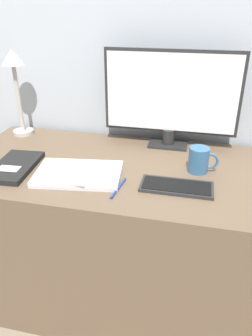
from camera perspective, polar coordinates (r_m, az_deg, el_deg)
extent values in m
plane|color=gray|center=(1.67, 0.18, -25.15)|extent=(10.00, 10.00, 0.00)
cube|color=#B2BCC6|center=(1.59, 5.18, 22.63)|extent=(3.60, 0.05, 2.40)
cube|color=brown|center=(1.54, 1.72, -11.74)|extent=(1.53, 0.68, 0.71)
cube|color=#262626|center=(1.57, 7.32, 4.11)|extent=(0.18, 0.11, 0.01)
cylinder|color=#262626|center=(1.55, 7.40, 5.48)|extent=(0.06, 0.06, 0.07)
cube|color=#262626|center=(1.49, 7.90, 12.86)|extent=(0.60, 0.01, 0.37)
cube|color=white|center=(1.49, 7.87, 12.78)|extent=(0.58, 0.01, 0.34)
cube|color=#282828|center=(1.22, 8.80, -3.24)|extent=(0.27, 0.12, 0.01)
cube|color=black|center=(1.21, 8.81, -3.01)|extent=(0.25, 0.10, 0.00)
cube|color=silver|center=(1.29, -8.26, -1.23)|extent=(0.36, 0.26, 0.01)
cube|color=silver|center=(1.29, -8.29, -0.79)|extent=(0.36, 0.26, 0.01)
cube|color=white|center=(1.27, -8.44, -0.68)|extent=(0.13, 0.19, 0.01)
cube|color=beige|center=(1.27, -8.46, -0.48)|extent=(0.10, 0.14, 0.00)
cylinder|color=#BCB7AD|center=(1.78, -17.40, 6.02)|extent=(0.10, 0.10, 0.02)
cylinder|color=#BCB7AD|center=(1.72, -18.20, 11.36)|extent=(0.02, 0.02, 0.33)
cone|color=#BCB7AD|center=(1.68, -19.22, 17.83)|extent=(0.11, 0.11, 0.07)
cube|color=black|center=(1.41, -18.84, 0.25)|extent=(0.17, 0.28, 0.02)
cube|color=silver|center=(1.37, -19.75, -0.08)|extent=(0.09, 0.06, 0.00)
cylinder|color=#336089|center=(1.33, 12.52, 1.41)|extent=(0.08, 0.08, 0.10)
torus|color=#336089|center=(1.33, 14.41, 1.21)|extent=(0.07, 0.01, 0.07)
cylinder|color=navy|center=(1.20, -1.33, -3.47)|extent=(0.03, 0.15, 0.01)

